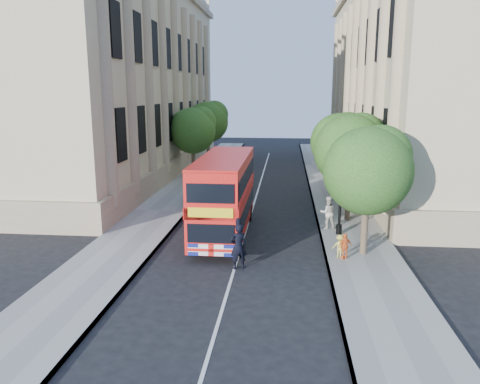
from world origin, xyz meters
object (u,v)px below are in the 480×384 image
(double_decker_bus, at_px, (224,193))
(box_van, at_px, (212,183))
(lamp_post, at_px, (341,190))
(police_constable, at_px, (238,247))
(woman_pedestrian, at_px, (328,212))

(double_decker_bus, relative_size, box_van, 1.72)
(lamp_post, relative_size, double_decker_bus, 0.57)
(police_constable, bearing_deg, lamp_post, -156.84)
(lamp_post, bearing_deg, box_van, 138.71)
(double_decker_bus, distance_m, box_van, 7.62)
(police_constable, bearing_deg, woman_pedestrian, -148.53)
(box_van, relative_size, police_constable, 2.60)
(double_decker_bus, distance_m, police_constable, 5.08)
(police_constable, xyz_separation_m, woman_pedestrian, (4.31, 6.22, 0.02))
(double_decker_bus, xyz_separation_m, police_constable, (1.22, -4.76, -1.29))
(police_constable, relative_size, woman_pedestrian, 1.11)
(box_van, height_order, police_constable, box_van)
(double_decker_bus, bearing_deg, box_van, 104.17)
(lamp_post, xyz_separation_m, double_decker_bus, (-6.06, -0.41, -0.21))
(double_decker_bus, xyz_separation_m, box_van, (-1.83, 7.34, -0.88))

